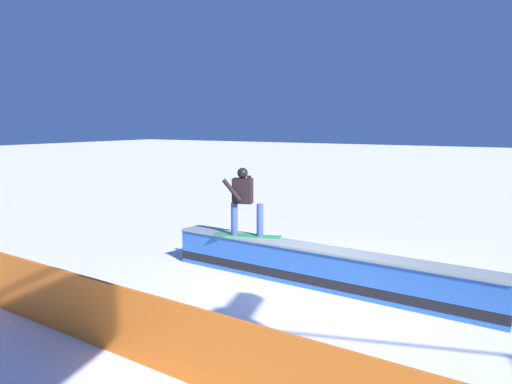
# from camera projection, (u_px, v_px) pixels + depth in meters

# --- Properties ---
(ground_plane) EXTENTS (120.00, 120.00, 0.00)m
(ground_plane) POSITION_uv_depth(u_px,v_px,m) (320.00, 287.00, 9.92)
(ground_plane) COLOR white
(grind_box) EXTENTS (6.76, 1.13, 0.76)m
(grind_box) POSITION_uv_depth(u_px,v_px,m) (321.00, 269.00, 9.88)
(grind_box) COLOR blue
(grind_box) RESTS_ON ground_plane
(snowboarder) EXTENTS (1.45, 0.69, 1.43)m
(snowboarder) POSITION_uv_depth(u_px,v_px,m) (244.00, 199.00, 10.76)
(snowboarder) COLOR #29904E
(snowboarder) RESTS_ON grind_box
(safety_fence) EXTENTS (11.75, 1.02, 0.96)m
(safety_fence) POSITION_uv_depth(u_px,v_px,m) (178.00, 341.00, 6.33)
(safety_fence) COLOR orange
(safety_fence) RESTS_ON ground_plane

